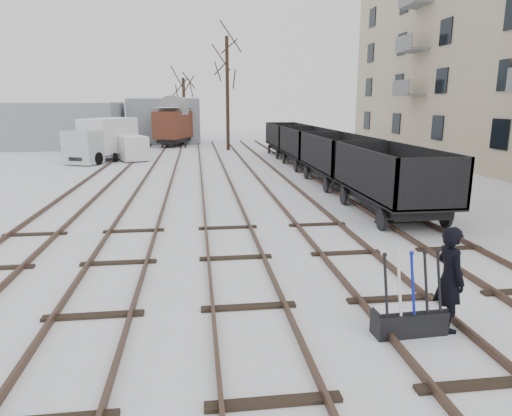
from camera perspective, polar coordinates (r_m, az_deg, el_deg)
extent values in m
plane|color=white|center=(9.35, -0.92, -12.43)|extent=(120.00, 120.00, 0.00)
cube|color=black|center=(23.45, -21.60, 2.43)|extent=(0.07, 52.00, 0.15)
cube|color=black|center=(23.14, -18.15, 2.57)|extent=(0.07, 52.00, 0.15)
cube|color=black|center=(22.90, -14.30, 2.71)|extent=(0.07, 52.00, 0.15)
cube|color=black|center=(22.77, -10.71, 2.83)|extent=(0.07, 52.00, 0.15)
cube|color=black|center=(11.31, -17.58, -8.28)|extent=(1.90, 0.20, 0.08)
cube|color=black|center=(22.73, -6.77, 2.95)|extent=(0.07, 52.00, 0.15)
cube|color=black|center=(22.79, -3.15, 3.05)|extent=(0.07, 52.00, 0.15)
cube|color=black|center=(11.17, -2.10, -7.93)|extent=(1.90, 0.20, 0.08)
cube|color=black|center=(22.96, 0.75, 3.14)|extent=(0.07, 52.00, 0.15)
cube|color=black|center=(23.20, 4.26, 3.21)|extent=(0.07, 52.00, 0.15)
cube|color=black|center=(11.81, 12.66, -7.07)|extent=(1.90, 0.20, 0.08)
cube|color=black|center=(23.57, 8.00, 3.27)|extent=(0.07, 52.00, 0.15)
cube|color=black|center=(23.99, 11.31, 3.31)|extent=(0.07, 52.00, 0.15)
cube|color=black|center=(13.12, 25.14, -5.97)|extent=(1.90, 0.20, 0.08)
cube|color=gray|center=(46.04, -22.96, 9.51)|extent=(10.00, 8.00, 4.00)
cube|color=white|center=(45.99, -23.19, 12.05)|extent=(9.80, 7.84, 0.10)
cube|color=gray|center=(48.52, -11.25, 10.64)|extent=(7.00, 6.00, 4.40)
cube|color=white|center=(48.48, -11.37, 13.29)|extent=(6.86, 5.88, 0.10)
cube|color=black|center=(8.77, 18.59, -13.36)|extent=(1.32, 0.49, 0.44)
cube|color=black|center=(8.67, 18.70, -11.93)|extent=(1.31, 0.37, 0.06)
cube|color=white|center=(8.65, 18.72, -11.69)|extent=(1.26, 0.32, 0.03)
cylinder|color=black|center=(8.25, 15.88, -9.31)|extent=(0.07, 0.32, 1.08)
cylinder|color=silver|center=(8.36, 17.43, -9.12)|extent=(0.07, 0.32, 1.08)
cylinder|color=#0B1798|center=(8.48, 18.95, -8.92)|extent=(0.07, 0.32, 1.08)
cylinder|color=black|center=(8.60, 20.42, -8.73)|extent=(0.07, 0.32, 1.08)
cylinder|color=black|center=(8.73, 21.85, -8.53)|extent=(0.07, 0.32, 1.08)
imported|color=black|center=(8.90, 23.04, -8.14)|extent=(0.49, 0.72, 1.92)
cube|color=black|center=(17.30, 16.40, 1.27)|extent=(1.92, 5.29, 0.40)
cube|color=black|center=(17.26, 16.44, 1.92)|extent=(2.41, 6.01, 0.12)
cube|color=black|center=(16.69, 12.99, 4.56)|extent=(0.10, 6.01, 1.60)
cube|color=black|center=(17.63, 20.05, 4.53)|extent=(0.10, 6.01, 1.60)
cube|color=white|center=(17.24, 16.46, 2.25)|extent=(2.17, 5.77, 0.06)
cylinder|color=black|center=(15.21, 15.41, -1.40)|extent=(0.12, 0.70, 0.70)
cylinder|color=black|center=(19.52, 17.06, 1.62)|extent=(0.12, 0.70, 0.70)
cube|color=black|center=(23.20, 10.09, 4.48)|extent=(1.92, 5.29, 0.40)
cube|color=black|center=(23.17, 10.11, 4.97)|extent=(2.41, 6.01, 0.12)
cube|color=black|center=(22.75, 7.40, 6.96)|extent=(0.10, 6.01, 1.60)
cube|color=black|center=(23.45, 12.90, 6.92)|extent=(0.10, 6.01, 1.60)
cube|color=white|center=(23.16, 10.12, 5.22)|extent=(2.17, 5.77, 0.06)
cylinder|color=black|center=(21.11, 8.75, 2.87)|extent=(0.12, 0.70, 0.70)
cylinder|color=black|center=(25.39, 11.15, 4.48)|extent=(0.12, 0.70, 0.70)
cube|color=black|center=(29.31, 6.35, 6.35)|extent=(1.92, 5.29, 0.40)
cube|color=black|center=(29.29, 6.36, 6.74)|extent=(2.41, 6.01, 0.12)
cube|color=black|center=(28.96, 4.16, 8.31)|extent=(0.10, 6.01, 1.60)
cube|color=black|center=(29.51, 8.60, 8.29)|extent=(0.10, 6.01, 1.60)
cube|color=white|center=(29.28, 6.36, 6.94)|extent=(2.17, 5.77, 0.06)
cylinder|color=black|center=(27.24, 5.03, 5.24)|extent=(0.12, 0.70, 0.70)
cylinder|color=black|center=(31.47, 7.47, 6.23)|extent=(0.12, 0.70, 0.70)
cube|color=black|center=(35.53, 3.89, 7.56)|extent=(1.92, 5.29, 0.40)
cube|color=black|center=(35.51, 3.90, 7.88)|extent=(2.41, 6.01, 0.12)
cube|color=black|center=(35.24, 2.06, 9.17)|extent=(0.10, 6.01, 1.60)
cube|color=black|center=(35.69, 5.76, 9.17)|extent=(0.10, 6.01, 1.60)
cube|color=white|center=(35.50, 3.90, 8.04)|extent=(2.17, 5.77, 0.06)
cylinder|color=black|center=(33.47, 2.67, 6.72)|extent=(0.12, 0.70, 0.70)
cylinder|color=black|center=(37.65, 4.97, 7.39)|extent=(0.12, 0.70, 0.70)
cube|color=black|center=(44.01, -10.17, 8.39)|extent=(3.09, 4.52, 0.38)
cube|color=#4D2217|center=(43.92, -10.24, 10.23)|extent=(3.71, 5.21, 2.46)
cube|color=white|center=(43.88, -10.33, 12.26)|extent=(3.42, 4.91, 0.04)
cylinder|color=black|center=(42.59, -11.65, 7.80)|extent=(0.11, 0.66, 0.66)
cylinder|color=black|center=(45.50, -8.75, 8.23)|extent=(0.11, 0.66, 0.66)
cube|color=black|center=(34.31, -18.36, 6.44)|extent=(3.52, 6.38, 0.26)
cube|color=#ACB3B6|center=(31.91, -19.24, 7.16)|extent=(2.56, 2.39, 2.14)
cube|color=silver|center=(34.88, -18.30, 8.59)|extent=(3.73, 4.94, 2.40)
cube|color=white|center=(34.82, -18.45, 10.58)|extent=(3.66, 4.84, 0.03)
cylinder|color=black|center=(32.35, -20.72, 5.82)|extent=(0.26, 0.86, 0.86)
cylinder|color=black|center=(36.51, -16.21, 6.87)|extent=(0.26, 0.86, 0.86)
cube|color=silver|center=(34.22, -15.55, 7.33)|extent=(3.14, 4.32, 1.62)
cube|color=white|center=(34.16, -15.63, 8.71)|extent=(3.06, 4.22, 0.04)
cylinder|color=black|center=(33.17, -17.17, 6.04)|extent=(0.20, 0.63, 0.63)
cylinder|color=black|center=(35.42, -13.91, 6.65)|extent=(0.20, 0.63, 0.63)
cylinder|color=black|center=(47.44, -8.95, 11.90)|extent=(0.30, 0.30, 6.42)
cylinder|color=black|center=(39.93, -3.59, 13.98)|extent=(0.30, 0.30, 9.40)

